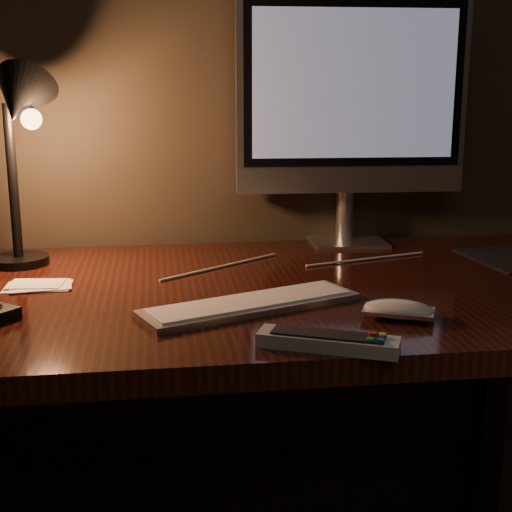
{
  "coord_description": "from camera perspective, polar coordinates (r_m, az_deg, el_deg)",
  "views": [
    {
      "loc": [
        -0.07,
        0.62,
        1.1
      ],
      "look_at": [
        0.09,
        1.73,
        0.83
      ],
      "focal_mm": 50.0,
      "sensor_mm": 36.0,
      "label": 1
    }
  ],
  "objects": [
    {
      "name": "desk",
      "position": [
        1.39,
        -4.78,
        -6.85
      ],
      "size": [
        1.6,
        0.75,
        0.75
      ],
      "color": "black",
      "rests_on": "ground"
    },
    {
      "name": "monitor",
      "position": [
        1.63,
        7.69,
        12.11
      ],
      "size": [
        0.52,
        0.16,
        0.54
      ],
      "rotation": [
        0.0,
        0.0,
        -0.05
      ],
      "color": "silver",
      "rests_on": "desk"
    },
    {
      "name": "keyboard",
      "position": [
        1.16,
        -0.43,
        -3.84
      ],
      "size": [
        0.38,
        0.23,
        0.01
      ],
      "primitive_type": "cube",
      "rotation": [
        0.0,
        0.0,
        0.38
      ],
      "color": "silver",
      "rests_on": "desk"
    },
    {
      "name": "mouse",
      "position": [
        1.13,
        11.33,
        -4.42
      ],
      "size": [
        0.12,
        0.1,
        0.02
      ],
      "primitive_type": "ellipsoid",
      "rotation": [
        0.0,
        0.0,
        -0.43
      ],
      "color": "white",
      "rests_on": "desk"
    },
    {
      "name": "tv_remote",
      "position": [
        0.99,
        5.78,
        -6.78
      ],
      "size": [
        0.2,
        0.12,
        0.03
      ],
      "rotation": [
        0.0,
        0.0,
        -0.43
      ],
      "color": "#97999D",
      "rests_on": "desk"
    },
    {
      "name": "papers",
      "position": [
        1.34,
        -17.05,
        -2.28
      ],
      "size": [
        0.12,
        0.08,
        0.01
      ],
      "primitive_type": "cube",
      "rotation": [
        0.0,
        0.0,
        -0.01
      ],
      "color": "white",
      "rests_on": "desk"
    },
    {
      "name": "desk_lamp",
      "position": [
        1.45,
        -18.37,
        9.53
      ],
      "size": [
        0.18,
        0.21,
        0.4
      ],
      "rotation": [
        0.0,
        0.0,
        0.2
      ],
      "color": "black",
      "rests_on": "desk"
    },
    {
      "name": "cable",
      "position": [
        1.45,
        3.24,
        -0.65
      ],
      "size": [
        0.54,
        0.25,
        0.01
      ],
      "primitive_type": "cylinder",
      "rotation": [
        0.0,
        1.57,
        0.43
      ],
      "color": "white",
      "rests_on": "desk"
    }
  ]
}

